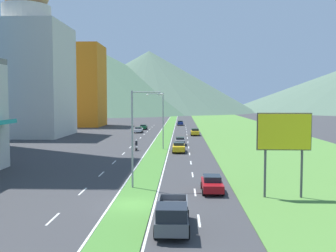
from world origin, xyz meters
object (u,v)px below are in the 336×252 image
car_2 (143,127)px  car_3 (180,141)px  car_4 (195,132)px  car_5 (139,130)px  street_lamp_near (136,132)px  car_0 (212,184)px  street_lamp_mid (161,117)px  car_1 (179,147)px  pickup_truck_0 (172,216)px  motorcycle_rider (136,146)px  car_6 (180,123)px  billboard_roadside (284,136)px

car_2 → car_3: (10.38, -36.18, 0.03)m
car_4 → car_2: bearing=-141.8°
car_3 → car_5: size_ratio=0.96×
street_lamp_near → car_0: bearing=-10.7°
street_lamp_near → street_lamp_mid: bearing=88.3°
car_4 → car_1: bearing=-7.1°
street_lamp_near → street_lamp_mid: 28.21m
street_lamp_mid → car_5: street_lamp_mid is taller
car_0 → pickup_truck_0: (-3.33, -10.49, 0.23)m
car_5 → motorcycle_rider: 34.16m
street_lamp_mid → car_3: 8.49m
car_2 → car_6: car_6 is taller
car_3 → motorcycle_rider: 10.76m
street_lamp_mid → car_0: bearing=-78.2°
motorcycle_rider → street_lamp_mid: bearing=-66.6°
car_4 → pickup_truck_0: 65.19m
car_2 → car_4: car_4 is taller
street_lamp_mid → car_6: (2.95, 59.97, -4.65)m
car_2 → car_6: 20.21m
car_6 → car_4: bearing=5.8°
billboard_roadside → car_4: 57.01m
car_2 → street_lamp_near: bearing=-174.8°
street_lamp_mid → car_3: (3.13, 6.35, -4.68)m
car_0 → car_2: car_0 is taller
car_6 → street_lamp_near: bearing=-2.5°
street_lamp_near → street_lamp_mid: street_lamp_mid is taller
billboard_roadside → pickup_truck_0: size_ratio=1.34×
motorcycle_rider → car_5: bearing=5.8°
car_0 → car_4: size_ratio=1.04×
billboard_roadside → car_2: billboard_roadside is taller
car_6 → pickup_truck_0: bearing=-0.1°
car_4 → billboard_roadside: bearing=5.6°
car_1 → car_4: size_ratio=1.14×
car_4 → car_0: bearing=-0.3°
billboard_roadside → car_6: size_ratio=1.76×
car_2 → car_4: size_ratio=1.13×
car_3 → car_6: car_6 is taller
car_5 → pickup_truck_0: (10.30, -72.28, 0.24)m
street_lamp_near → pickup_truck_0: street_lamp_near is taller
street_lamp_near → car_0: street_lamp_near is taller
street_lamp_near → car_4: bearing=82.1°
billboard_roadside → car_6: 92.02m
car_2 → car_4: bearing=-141.8°
car_0 → car_5: size_ratio=0.88×
car_3 → car_4: size_ratio=1.13×
car_3 → pickup_truck_0: 46.37m
street_lamp_near → car_2: 71.16m
car_3 → car_0: bearing=4.9°
street_lamp_mid → pickup_truck_0: street_lamp_mid is taller
street_lamp_mid → car_6: street_lamp_mid is taller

